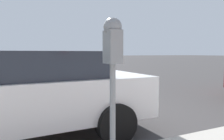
% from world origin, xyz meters
% --- Properties ---
extents(ground_plane, '(220.00, 220.00, 0.00)m').
position_xyz_m(ground_plane, '(0.00, 0.00, 0.00)').
color(ground_plane, '#3D3A3A').
extents(parking_meter, '(0.21, 0.19, 1.62)m').
position_xyz_m(parking_meter, '(-2.68, 0.36, 1.39)').
color(parking_meter, gray).
rests_on(parking_meter, sidewalk).
extents(car_white, '(2.18, 4.39, 1.44)m').
position_xyz_m(car_white, '(-0.86, 1.18, 0.78)').
color(car_white, silver).
rests_on(car_white, ground_plane).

